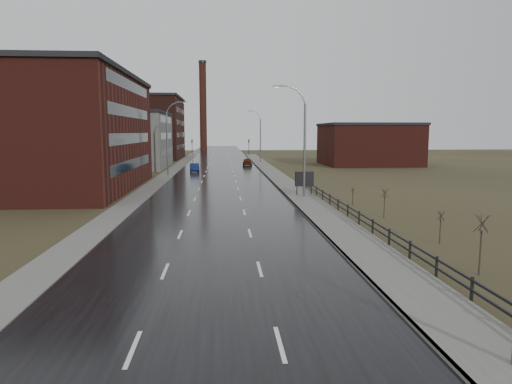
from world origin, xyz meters
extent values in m
cube|color=black|center=(0.00, 60.00, 0.03)|extent=(14.00, 300.00, 0.06)
cube|color=#595651|center=(8.60, 35.00, 0.09)|extent=(3.20, 180.00, 0.18)
cube|color=slate|center=(7.08, 35.00, 0.09)|extent=(0.16, 180.00, 0.18)
cube|color=#595651|center=(-8.20, 60.00, 0.06)|extent=(2.40, 260.00, 0.12)
cube|color=#471914|center=(-21.00, 45.00, 6.50)|extent=(22.00, 28.00, 13.00)
cube|color=black|center=(-21.00, 45.00, 13.25)|extent=(22.44, 28.56, 0.50)
cube|color=black|center=(-10.02, 45.00, 3.00)|extent=(0.06, 22.40, 1.20)
cube|color=black|center=(-10.02, 45.00, 6.00)|extent=(0.06, 22.40, 1.20)
cube|color=black|center=(-10.02, 45.00, 9.00)|extent=(0.06, 22.40, 1.20)
cube|color=black|center=(-10.02, 45.00, 12.00)|extent=(0.06, 22.40, 1.20)
cube|color=slate|center=(-18.00, 78.00, 5.00)|extent=(16.00, 20.00, 10.00)
cube|color=black|center=(-18.00, 78.00, 10.25)|extent=(16.32, 20.40, 0.50)
cube|color=black|center=(-10.02, 78.00, 3.00)|extent=(0.06, 16.00, 1.20)
cube|color=black|center=(-10.02, 78.00, 6.00)|extent=(0.06, 16.00, 1.20)
cube|color=black|center=(-10.02, 78.00, 9.00)|extent=(0.06, 16.00, 1.20)
cube|color=#331611|center=(-23.00, 108.00, 7.50)|extent=(26.00, 24.00, 15.00)
cube|color=black|center=(-23.00, 108.00, 15.25)|extent=(26.52, 24.48, 0.50)
cube|color=black|center=(-10.02, 108.00, 3.00)|extent=(0.06, 19.20, 1.20)
cube|color=black|center=(-10.02, 108.00, 6.00)|extent=(0.06, 19.20, 1.20)
cube|color=black|center=(-10.02, 108.00, 9.00)|extent=(0.06, 19.20, 1.20)
cube|color=black|center=(-10.02, 108.00, 12.00)|extent=(0.06, 19.20, 1.20)
cube|color=#471914|center=(30.30, 82.00, 4.00)|extent=(18.00, 16.00, 8.00)
cube|color=black|center=(30.30, 82.00, 8.25)|extent=(18.36, 16.32, 0.50)
cylinder|color=#331611|center=(-6.00, 150.00, 15.00)|extent=(2.40, 2.40, 30.00)
cylinder|color=black|center=(-6.00, 150.00, 30.30)|extent=(2.70, 2.70, 0.80)
cylinder|color=slate|center=(8.80, 36.00, 4.75)|extent=(0.24, 0.24, 9.50)
cylinder|color=slate|center=(8.63, 36.00, 9.90)|extent=(0.51, 0.14, 0.98)
cylinder|color=slate|center=(8.16, 36.00, 10.62)|extent=(0.81, 0.14, 0.81)
cylinder|color=slate|center=(7.44, 36.00, 11.09)|extent=(0.98, 0.14, 0.51)
cylinder|color=slate|center=(6.60, 36.00, 11.26)|extent=(1.01, 0.14, 0.14)
cube|color=slate|center=(5.91, 36.00, 11.21)|extent=(0.70, 0.28, 0.18)
cube|color=silver|center=(5.91, 36.00, 11.11)|extent=(0.50, 0.20, 0.04)
cylinder|color=slate|center=(-8.00, 62.00, 4.75)|extent=(0.24, 0.24, 9.50)
cylinder|color=slate|center=(-7.83, 62.00, 9.90)|extent=(0.51, 0.14, 0.98)
cylinder|color=slate|center=(-7.36, 62.00, 10.62)|extent=(0.81, 0.14, 0.81)
cylinder|color=slate|center=(-6.64, 62.00, 11.09)|extent=(0.98, 0.14, 0.51)
cylinder|color=slate|center=(-5.80, 62.00, 11.26)|extent=(1.01, 0.14, 0.14)
cube|color=slate|center=(-5.11, 62.00, 11.21)|extent=(0.70, 0.28, 0.18)
cube|color=silver|center=(-5.11, 62.00, 11.11)|extent=(0.50, 0.20, 0.04)
cylinder|color=slate|center=(8.80, 90.00, 4.75)|extent=(0.24, 0.24, 9.50)
cylinder|color=slate|center=(8.63, 90.00, 9.90)|extent=(0.51, 0.14, 0.98)
cylinder|color=slate|center=(8.16, 90.00, 10.62)|extent=(0.81, 0.14, 0.81)
cylinder|color=slate|center=(7.44, 90.00, 11.09)|extent=(0.98, 0.14, 0.51)
cylinder|color=slate|center=(6.60, 90.00, 11.26)|extent=(1.01, 0.14, 0.14)
cube|color=slate|center=(5.91, 90.00, 11.21)|extent=(0.70, 0.28, 0.18)
cube|color=silver|center=(5.91, 90.00, 11.11)|extent=(0.50, 0.20, 0.04)
cube|color=black|center=(10.30, 7.00, 0.55)|extent=(0.10, 0.10, 1.10)
cube|color=black|center=(10.30, 10.00, 0.55)|extent=(0.10, 0.10, 1.10)
cube|color=black|center=(10.30, 13.00, 0.55)|extent=(0.10, 0.10, 1.10)
cube|color=black|center=(10.30, 16.00, 0.55)|extent=(0.10, 0.10, 1.10)
cube|color=black|center=(10.30, 19.00, 0.55)|extent=(0.10, 0.10, 1.10)
cube|color=black|center=(10.30, 22.00, 0.55)|extent=(0.10, 0.10, 1.10)
cube|color=black|center=(10.30, 25.00, 0.55)|extent=(0.10, 0.10, 1.10)
cube|color=black|center=(10.30, 28.00, 0.55)|extent=(0.10, 0.10, 1.10)
cube|color=black|center=(10.30, 31.00, 0.55)|extent=(0.10, 0.10, 1.10)
cube|color=black|center=(10.30, 34.00, 0.55)|extent=(0.10, 0.10, 1.10)
cube|color=black|center=(10.30, 37.00, 0.55)|extent=(0.10, 0.10, 1.10)
cube|color=black|center=(10.30, 40.00, 0.55)|extent=(0.10, 0.10, 1.10)
cube|color=black|center=(10.30, 43.00, 0.55)|extent=(0.10, 0.10, 1.10)
cube|color=black|center=(10.30, 18.50, 0.95)|extent=(0.08, 53.00, 0.10)
cube|color=black|center=(10.30, 18.50, 0.55)|extent=(0.08, 53.00, 0.10)
cylinder|color=#382D23|center=(12.64, 10.49, 1.08)|extent=(0.08, 0.08, 2.16)
cylinder|color=#382D23|center=(12.69, 10.49, 2.49)|extent=(0.04, 0.72, 0.85)
cylinder|color=#382D23|center=(12.66, 10.53, 2.49)|extent=(0.69, 0.27, 0.86)
cylinder|color=#382D23|center=(12.60, 10.52, 2.49)|extent=(0.41, 0.61, 0.87)
cylinder|color=#382D23|center=(12.60, 10.46, 2.49)|extent=(0.41, 0.61, 0.87)
cylinder|color=#382D23|center=(12.66, 10.44, 2.49)|extent=(0.69, 0.27, 0.86)
cylinder|color=#382D23|center=(13.69, 16.60, 0.74)|extent=(0.08, 0.08, 1.49)
cylinder|color=#382D23|center=(13.74, 16.60, 1.71)|extent=(0.04, 0.51, 0.59)
cylinder|color=#382D23|center=(13.70, 16.64, 1.71)|extent=(0.48, 0.19, 0.60)
cylinder|color=#382D23|center=(13.65, 16.62, 1.71)|extent=(0.29, 0.43, 0.61)
cylinder|color=#382D23|center=(13.65, 16.57, 1.71)|extent=(0.29, 0.43, 0.61)
cylinder|color=#382D23|center=(13.70, 16.55, 1.71)|extent=(0.48, 0.19, 0.60)
cylinder|color=#382D23|center=(13.20, 24.93, 0.87)|extent=(0.08, 0.08, 1.73)
cylinder|color=#382D23|center=(13.25, 24.93, 1.99)|extent=(0.04, 0.59, 0.69)
cylinder|color=#382D23|center=(13.22, 24.97, 1.99)|extent=(0.56, 0.22, 0.69)
cylinder|color=#382D23|center=(13.16, 24.96, 1.99)|extent=(0.33, 0.50, 0.70)
cylinder|color=#382D23|center=(13.16, 24.90, 1.99)|extent=(0.33, 0.50, 0.70)
cylinder|color=#382D23|center=(13.22, 24.88, 1.99)|extent=(0.56, 0.22, 0.69)
cylinder|color=#382D23|center=(12.57, 31.48, 0.60)|extent=(0.08, 0.08, 1.20)
cylinder|color=#382D23|center=(12.62, 31.48, 1.38)|extent=(0.04, 0.41, 0.48)
cylinder|color=#382D23|center=(12.58, 31.53, 1.38)|extent=(0.39, 0.16, 0.49)
cylinder|color=#382D23|center=(12.53, 31.51, 1.38)|extent=(0.24, 0.35, 0.49)
cylinder|color=#382D23|center=(12.53, 31.45, 1.38)|extent=(0.24, 0.35, 0.49)
cylinder|color=#382D23|center=(12.58, 31.43, 1.38)|extent=(0.39, 0.16, 0.49)
cube|color=black|center=(8.34, 37.64, 0.90)|extent=(0.10, 0.10, 1.80)
cube|color=black|center=(9.86, 37.64, 0.90)|extent=(0.10, 0.10, 1.80)
cube|color=silver|center=(9.10, 37.59, 1.83)|extent=(1.91, 0.08, 1.46)
cube|color=black|center=(9.10, 37.54, 1.83)|extent=(2.01, 0.04, 1.56)
cylinder|color=black|center=(-8.00, 120.00, 2.60)|extent=(0.16, 0.16, 5.20)
imported|color=black|center=(-8.00, 120.00, 4.75)|extent=(0.58, 2.73, 1.10)
sphere|color=#FF190C|center=(-8.00, 119.85, 5.05)|extent=(0.18, 0.18, 0.18)
cylinder|color=black|center=(8.00, 120.00, 2.60)|extent=(0.16, 0.16, 5.20)
imported|color=black|center=(8.00, 120.00, 4.75)|extent=(0.58, 2.73, 1.10)
sphere|color=#FF190C|center=(8.00, 119.85, 5.05)|extent=(0.18, 0.18, 0.18)
imported|color=#0E1A47|center=(-4.21, 67.54, 0.71)|extent=(1.89, 4.42, 1.42)
imported|color=#4B1D0C|center=(5.50, 81.46, 0.77)|extent=(2.21, 4.66, 1.54)
camera|label=1|loc=(0.54, -9.64, 6.75)|focal=32.00mm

